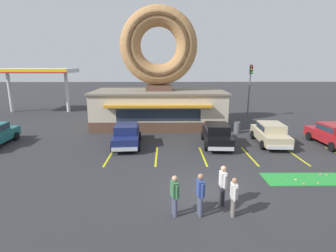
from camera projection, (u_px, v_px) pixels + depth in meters
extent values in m
plane|color=#2D2D30|center=(209.00, 193.00, 11.96)|extent=(160.00, 160.00, 0.00)
cube|color=brown|center=(159.00, 120.00, 25.46)|extent=(12.00, 6.00, 0.90)
cube|color=beige|center=(159.00, 104.00, 25.09)|extent=(12.00, 6.00, 2.30)
cube|color=slate|center=(159.00, 91.00, 24.81)|extent=(12.30, 6.30, 0.16)
cube|color=orange|center=(158.00, 106.00, 21.81)|extent=(9.00, 0.60, 0.20)
cube|color=#232D3D|center=(158.00, 115.00, 22.27)|extent=(7.20, 0.03, 1.00)
cube|color=brown|center=(159.00, 88.00, 24.74)|extent=(2.40, 1.80, 0.50)
torus|color=#B27F4C|center=(159.00, 46.00, 23.87)|extent=(7.10, 1.90, 7.10)
torus|color=#9E6B42|center=(158.00, 46.00, 23.45)|extent=(6.25, 1.05, 6.24)
cube|color=green|center=(304.00, 179.00, 13.42)|extent=(4.12, 1.55, 0.03)
torus|color=#D17F47|center=(327.00, 175.00, 13.83)|extent=(0.13, 0.13, 0.04)
torus|color=#D17F47|center=(304.00, 184.00, 12.81)|extent=(0.13, 0.13, 0.04)
torus|color=#D8667F|center=(320.00, 174.00, 13.92)|extent=(0.13, 0.13, 0.04)
torus|color=#E5C666|center=(296.00, 180.00, 13.27)|extent=(0.13, 0.13, 0.04)
torus|color=#D17F47|center=(318.00, 183.00, 12.89)|extent=(0.13, 0.13, 0.04)
sphere|color=white|center=(286.00, 181.00, 13.08)|extent=(0.04, 0.04, 0.04)
cube|color=navy|center=(127.00, 137.00, 18.95)|extent=(2.08, 4.52, 0.68)
cube|color=navy|center=(126.00, 128.00, 18.66)|extent=(1.71, 2.21, 0.60)
cube|color=#232D3D|center=(126.00, 128.00, 18.65)|extent=(1.73, 2.13, 0.36)
cube|color=silver|center=(129.00, 132.00, 21.17)|extent=(1.67, 0.22, 0.24)
cube|color=silver|center=(124.00, 149.00, 16.84)|extent=(1.67, 0.22, 0.24)
cylinder|color=black|center=(117.00, 136.00, 20.28)|extent=(0.27, 0.65, 0.64)
cylinder|color=black|center=(139.00, 136.00, 20.42)|extent=(0.27, 0.65, 0.64)
cylinder|color=black|center=(112.00, 147.00, 17.63)|extent=(0.27, 0.65, 0.64)
cylinder|color=black|center=(139.00, 146.00, 17.78)|extent=(0.27, 0.65, 0.64)
cube|color=silver|center=(10.00, 132.00, 21.10)|extent=(1.67, 0.20, 0.24)
cylinder|color=black|center=(16.00, 136.00, 20.34)|extent=(0.26, 0.65, 0.64)
cube|color=#BCAD89|center=(270.00, 135.00, 19.30)|extent=(2.08, 4.52, 0.68)
cube|color=#BCAD89|center=(271.00, 127.00, 19.01)|extent=(1.71, 2.21, 0.60)
cube|color=#232D3D|center=(271.00, 127.00, 19.01)|extent=(1.73, 2.13, 0.36)
cube|color=silver|center=(261.00, 131.00, 21.52)|extent=(1.67, 0.22, 0.24)
cube|color=silver|center=(280.00, 148.00, 17.19)|extent=(1.67, 0.22, 0.24)
cylinder|color=black|center=(253.00, 135.00, 20.76)|extent=(0.27, 0.65, 0.64)
cylinder|color=black|center=(275.00, 135.00, 20.65)|extent=(0.27, 0.65, 0.64)
cylinder|color=black|center=(263.00, 145.00, 18.11)|extent=(0.27, 0.65, 0.64)
cylinder|color=black|center=(289.00, 145.00, 18.00)|extent=(0.27, 0.65, 0.64)
cube|color=black|center=(217.00, 136.00, 19.05)|extent=(2.01, 4.49, 0.68)
cube|color=black|center=(217.00, 128.00, 18.76)|extent=(1.68, 2.18, 0.60)
cube|color=#232D3D|center=(217.00, 128.00, 18.76)|extent=(1.70, 2.10, 0.36)
cube|color=silver|center=(213.00, 132.00, 21.28)|extent=(1.67, 0.19, 0.24)
cube|color=silver|center=(221.00, 149.00, 16.94)|extent=(1.67, 0.19, 0.24)
cylinder|color=black|center=(203.00, 136.00, 20.50)|extent=(0.26, 0.65, 0.64)
cylinder|color=black|center=(225.00, 136.00, 20.42)|extent=(0.26, 0.65, 0.64)
cylinder|color=black|center=(206.00, 146.00, 17.84)|extent=(0.26, 0.65, 0.64)
cylinder|color=black|center=(232.00, 147.00, 17.76)|extent=(0.26, 0.65, 0.64)
cube|color=maroon|center=(332.00, 137.00, 18.96)|extent=(1.89, 4.45, 0.68)
cube|color=maroon|center=(335.00, 128.00, 18.67)|extent=(1.62, 2.14, 0.60)
cube|color=#232D3D|center=(335.00, 128.00, 18.66)|extent=(1.64, 2.06, 0.36)
cube|color=silver|center=(314.00, 132.00, 21.18)|extent=(1.67, 0.15, 0.24)
cylinder|color=black|center=(309.00, 136.00, 20.33)|extent=(0.24, 0.65, 0.64)
cylinder|color=black|center=(331.00, 136.00, 20.40)|extent=(0.24, 0.65, 0.64)
cylinder|color=black|center=(332.00, 147.00, 17.68)|extent=(0.24, 0.65, 0.64)
cylinder|color=#232328|center=(223.00, 196.00, 10.82)|extent=(0.15, 0.15, 0.85)
cylinder|color=#232328|center=(221.00, 194.00, 11.02)|extent=(0.15, 0.15, 0.85)
cube|color=silver|center=(223.00, 179.00, 10.75)|extent=(0.27, 0.40, 0.62)
cylinder|color=silver|center=(225.00, 182.00, 10.52)|extent=(0.10, 0.10, 0.57)
cylinder|color=silver|center=(221.00, 177.00, 11.00)|extent=(0.10, 0.10, 0.57)
sphere|color=tan|center=(224.00, 169.00, 10.65)|extent=(0.23, 0.23, 0.23)
cylinder|color=slate|center=(233.00, 205.00, 10.22)|extent=(0.15, 0.15, 0.77)
cylinder|color=slate|center=(233.00, 208.00, 10.03)|extent=(0.15, 0.15, 0.77)
cube|color=silver|center=(234.00, 191.00, 9.97)|extent=(0.28, 0.40, 0.56)
cylinder|color=silver|center=(233.00, 188.00, 10.22)|extent=(0.10, 0.10, 0.52)
cylinder|color=silver|center=(235.00, 194.00, 9.74)|extent=(0.10, 0.10, 0.52)
sphere|color=#9E7051|center=(235.00, 181.00, 9.88)|extent=(0.21, 0.21, 0.21)
cylinder|color=#474C66|center=(174.00, 205.00, 10.22)|extent=(0.15, 0.15, 0.82)
cylinder|color=#474C66|center=(175.00, 207.00, 10.04)|extent=(0.15, 0.15, 0.82)
cube|color=#386B42|center=(175.00, 189.00, 9.97)|extent=(0.35, 0.44, 0.60)
cylinder|color=#386B42|center=(172.00, 187.00, 10.20)|extent=(0.10, 0.10, 0.55)
cylinder|color=#386B42|center=(177.00, 193.00, 9.74)|extent=(0.10, 0.10, 0.55)
sphere|color=tan|center=(175.00, 178.00, 9.87)|extent=(0.22, 0.22, 0.22)
cylinder|color=#474C66|center=(199.00, 204.00, 10.21)|extent=(0.15, 0.15, 0.85)
cylinder|color=#474C66|center=(201.00, 207.00, 10.02)|extent=(0.15, 0.15, 0.85)
cube|color=#33478C|center=(200.00, 188.00, 9.94)|extent=(0.30, 0.42, 0.63)
cylinder|color=#33478C|center=(198.00, 186.00, 10.19)|extent=(0.10, 0.10, 0.58)
cylinder|color=#33478C|center=(202.00, 192.00, 9.71)|extent=(0.10, 0.10, 0.58)
sphere|color=#9E7051|center=(201.00, 177.00, 9.84)|extent=(0.23, 0.23, 0.23)
cylinder|color=#51565B|center=(237.00, 128.00, 22.40)|extent=(0.56, 0.56, 0.95)
torus|color=#303437|center=(237.00, 122.00, 22.29)|extent=(0.57, 0.57, 0.05)
cylinder|color=#595B60|center=(249.00, 92.00, 28.19)|extent=(0.16, 0.16, 5.80)
cube|color=black|center=(251.00, 69.00, 27.48)|extent=(0.28, 0.24, 0.90)
sphere|color=red|center=(252.00, 67.00, 27.30)|extent=(0.18, 0.18, 0.18)
sphere|color=orange|center=(252.00, 69.00, 27.36)|extent=(0.18, 0.18, 0.18)
sphere|color=green|center=(251.00, 72.00, 27.43)|extent=(0.18, 0.18, 0.18)
cylinder|color=silver|center=(10.00, 93.00, 32.12)|extent=(0.40, 0.40, 4.80)
cylinder|color=silver|center=(67.00, 93.00, 32.19)|extent=(0.40, 0.40, 4.80)
cube|color=silver|center=(36.00, 71.00, 31.55)|extent=(9.00, 4.40, 0.50)
cube|color=yellow|center=(27.00, 71.00, 29.39)|extent=(9.00, 0.04, 0.44)
cube|color=red|center=(27.00, 73.00, 29.40)|extent=(9.00, 0.04, 0.12)
cube|color=yellow|center=(110.00, 156.00, 16.77)|extent=(0.12, 3.60, 0.01)
cube|color=yellow|center=(156.00, 156.00, 16.80)|extent=(0.12, 3.60, 0.01)
cube|color=yellow|center=(203.00, 156.00, 16.83)|extent=(0.12, 3.60, 0.01)
cube|color=yellow|center=(249.00, 156.00, 16.86)|extent=(0.12, 3.60, 0.01)
cube|color=yellow|center=(296.00, 156.00, 16.89)|extent=(0.12, 3.60, 0.01)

